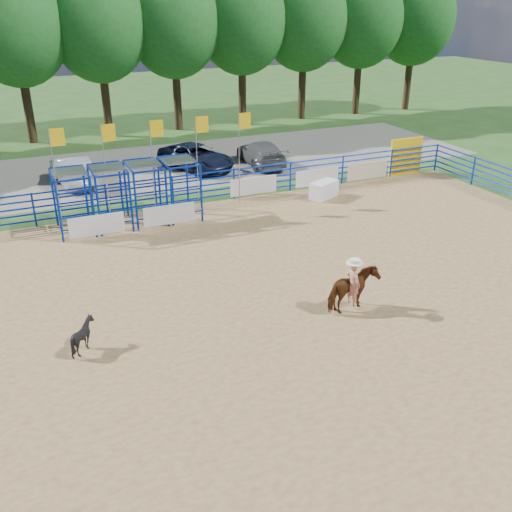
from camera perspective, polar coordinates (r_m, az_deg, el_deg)
name	(u,v)px	position (r m, az deg, el deg)	size (l,w,h in m)	color
ground	(262,307)	(18.07, 0.61, -5.09)	(120.00, 120.00, 0.00)	#345B24
arena_dirt	(262,306)	(18.06, 0.61, -5.06)	(30.00, 20.00, 0.02)	#A38351
gravel_strip	(139,169)	(33.18, -11.59, 8.56)	(40.00, 10.00, 0.01)	slate
announcer_table	(324,190)	(27.76, 6.80, 6.61)	(1.50, 0.70, 0.80)	silver
horse_and_rider	(353,286)	(17.69, 9.66, -2.95)	(1.79, 1.09, 2.46)	#5A2E12
calf	(83,336)	(16.44, -16.91, -7.62)	(0.75, 0.84, 0.93)	black
car_b	(72,170)	(31.15, -17.88, 8.18)	(1.51, 4.32, 1.42)	#93969B
car_c	(196,157)	(32.49, -6.03, 9.83)	(2.24, 4.85, 1.35)	black
car_d	(261,153)	(33.18, 0.53, 10.26)	(1.86, 4.58, 1.33)	#58585B
perimeter_fence	(262,286)	(17.71, 0.62, -2.98)	(30.10, 20.10, 1.50)	#0729AD
chute_assembly	(136,194)	(24.80, -11.88, 6.07)	(19.32, 2.41, 4.20)	#0729AD
treeline	(97,18)	(40.82, -15.60, 21.91)	(56.40, 6.40, 11.24)	#3F2B19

